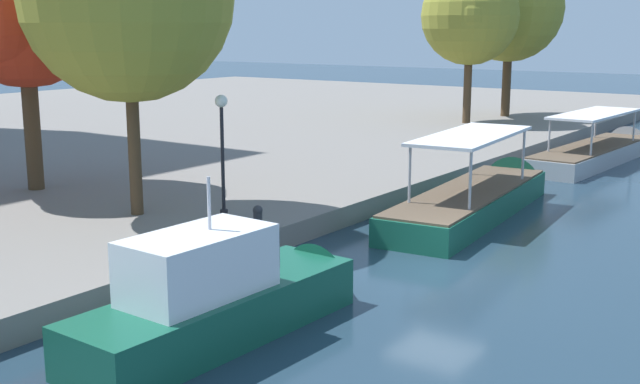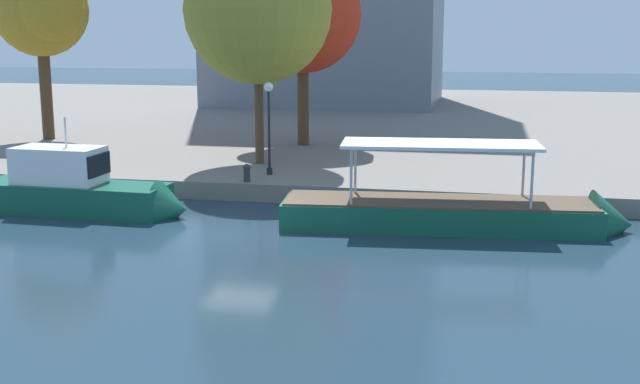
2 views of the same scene
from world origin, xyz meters
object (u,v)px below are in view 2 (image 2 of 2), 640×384
object	(u,v)px
tree_1	(259,2)
tree_2	(45,11)
lamp_post	(269,116)
tour_boat_2	(465,217)
tree_0	(299,12)
motor_yacht_1	(84,195)
mooring_bollard_0	(247,172)

from	to	relation	value
tree_1	tree_2	size ratio (longest dim) A/B	1.08
lamp_post	tree_1	xyz separation A→B (m)	(-1.28, 3.23, 5.04)
tour_boat_2	tree_0	xyz separation A→B (m)	(-9.60, 14.52, 7.65)
motor_yacht_1	tree_2	distance (m)	18.78
motor_yacht_1	tree_2	size ratio (longest dim) A/B	0.85
motor_yacht_1	lamp_post	world-z (taller)	lamp_post
tree_2	tree_1	bearing A→B (deg)	-20.82
tour_boat_2	tree_0	distance (m)	19.01
tour_boat_2	tree_2	xyz separation A→B (m)	(-24.48, 13.92, 7.77)
tree_0	tree_1	distance (m)	6.09
tour_boat_2	tree_1	size ratio (longest dim) A/B	1.16
mooring_bollard_0	lamp_post	bearing A→B (deg)	75.24
motor_yacht_1	tree_1	xyz separation A→B (m)	(4.87, 8.95, 7.73)
motor_yacht_1	tree_2	bearing A→B (deg)	125.35
motor_yacht_1	tree_1	distance (m)	12.79
motor_yacht_1	tour_boat_2	world-z (taller)	motor_yacht_1
tour_boat_2	mooring_bollard_0	world-z (taller)	tour_boat_2
tour_boat_2	tree_2	size ratio (longest dim) A/B	1.25
tour_boat_2	tree_1	distance (m)	15.46
tree_2	motor_yacht_1	bearing A→B (deg)	-56.69
motor_yacht_1	mooring_bollard_0	xyz separation A→B (m)	(5.65, 3.83, 0.45)
motor_yacht_1	mooring_bollard_0	size ratio (longest dim) A/B	11.26
mooring_bollard_0	lamp_post	size ratio (longest dim) A/B	0.19
tour_boat_2	tree_1	xyz separation A→B (m)	(-10.14, 8.47, 8.02)
tree_0	tree_2	bearing A→B (deg)	-177.67
tour_boat_2	mooring_bollard_0	xyz separation A→B (m)	(-9.36, 3.35, 0.74)
mooring_bollard_0	tree_0	xyz separation A→B (m)	(-0.24, 11.17, 6.90)
tree_0	tree_2	distance (m)	14.89
tree_0	tour_boat_2	bearing A→B (deg)	-56.53
tree_1	motor_yacht_1	bearing A→B (deg)	-118.57
motor_yacht_1	tree_0	xyz separation A→B (m)	(5.42, 15.00, 7.35)
motor_yacht_1	lamp_post	size ratio (longest dim) A/B	2.11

